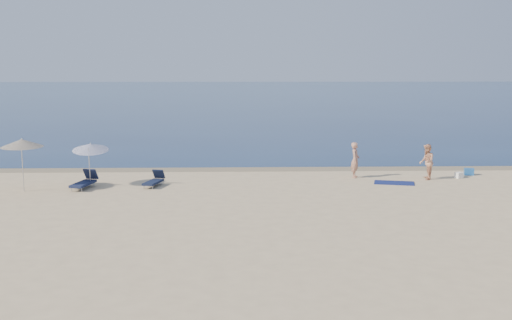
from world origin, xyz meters
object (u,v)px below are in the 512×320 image
at_px(person_right, 427,162).
at_px(umbrella_near, 90,147).
at_px(person_left, 355,160).
at_px(blue_cooler, 469,172).

xyz_separation_m(person_right, umbrella_near, (-15.65, -1.25, 0.94)).
xyz_separation_m(person_left, person_right, (3.32, -0.61, -0.01)).
xyz_separation_m(person_left, umbrella_near, (-12.32, -1.85, 0.93)).
bearing_deg(person_right, blue_cooler, 126.63).
xyz_separation_m(person_right, blue_cooler, (2.50, 1.17, -0.68)).
distance_m(person_left, person_right, 3.38).
height_order(blue_cooler, umbrella_near, umbrella_near).
bearing_deg(person_right, person_left, -88.75).
xyz_separation_m(person_left, blue_cooler, (5.82, 0.56, -0.70)).
xyz_separation_m(blue_cooler, umbrella_near, (-18.15, -2.41, 1.63)).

